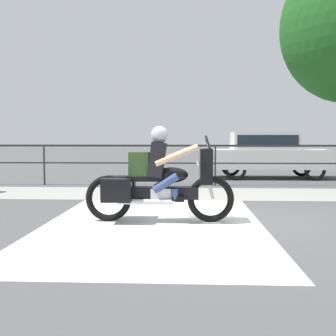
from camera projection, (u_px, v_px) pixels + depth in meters
The scene contains 6 objects.
ground_plane at pixel (235, 220), 7.15m from camera, with size 120.00×120.00×0.00m, color #4C4C4F.
sidewalk_band at pixel (220, 194), 10.54m from camera, with size 44.00×2.40×0.01m, color #99968E.
crosswalk_band at pixel (154, 222), 7.01m from camera, with size 3.50×6.00×0.01m, color silver.
fence_railing at pixel (215, 153), 12.32m from camera, with size 36.00×0.05×1.21m.
motorcycle at pixel (158, 180), 6.98m from camera, with size 2.48×0.76×1.59m.
parked_car at pixel (268, 152), 14.69m from camera, with size 4.19×1.77×1.61m.
Camera 1 is at (-0.82, -7.12, 1.39)m, focal length 45.00 mm.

